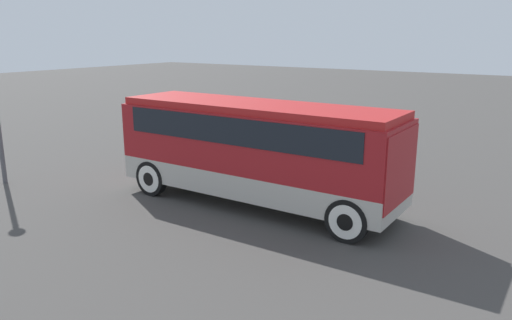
# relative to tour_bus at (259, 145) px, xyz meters

# --- Properties ---
(ground_plane) EXTENTS (120.00, 120.00, 0.00)m
(ground_plane) POSITION_rel_tour_bus_xyz_m (-0.10, 0.00, -1.93)
(ground_plane) COLOR #423F3D
(tour_bus) EXTENTS (9.05, 2.61, 3.20)m
(tour_bus) POSITION_rel_tour_bus_xyz_m (0.00, 0.00, 0.00)
(tour_bus) COLOR #B7B2A8
(tour_bus) RESTS_ON ground_plane
(parked_car_near) EXTENTS (4.20, 1.79, 1.38)m
(parked_car_near) POSITION_rel_tour_bus_xyz_m (-2.49, 8.46, -1.24)
(parked_car_near) COLOR maroon
(parked_car_near) RESTS_ON ground_plane
(parked_car_mid) EXTENTS (4.14, 1.88, 1.47)m
(parked_car_mid) POSITION_rel_tour_bus_xyz_m (-0.98, 4.75, -1.19)
(parked_car_mid) COLOR black
(parked_car_mid) RESTS_ON ground_plane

